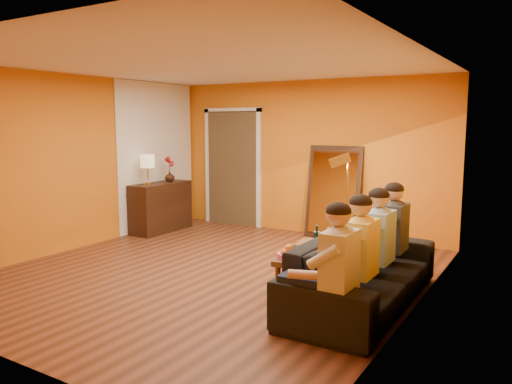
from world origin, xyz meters
The scene contains 27 objects.
room_shell centered at (0.00, 0.37, 1.30)m, with size 5.00×5.50×2.60m.
white_accent centered at (-2.48, 1.75, 1.30)m, with size 0.02×1.90×2.58m, color white.
doorway_recess centered at (-1.50, 2.83, 1.05)m, with size 1.06×0.30×2.10m, color #3F2D19.
door_jamb_left centered at (-2.07, 2.71, 1.05)m, with size 0.08×0.06×2.20m, color white.
door_jamb_right centered at (-0.93, 2.71, 1.05)m, with size 0.08×0.06×2.20m, color white.
door_header centered at (-1.50, 2.71, 2.12)m, with size 1.22×0.06×0.08m, color white.
mirror_frame centered at (0.55, 2.63, 0.76)m, with size 0.92×0.06×1.52m, color #321C10.
mirror_glass centered at (0.55, 2.59, 0.76)m, with size 0.78×0.02×1.36m, color white.
sideboard centered at (-2.24, 1.55, 0.42)m, with size 0.44×1.18×0.85m, color #321C10.
table_lamp centered at (-2.24, 1.25, 1.10)m, with size 0.24×0.24×0.51m, color beige, non-canonical shape.
sofa centered at (2.00, -0.06, 0.35)m, with size 0.94×2.42×0.71m, color black.
coffee_table centered at (1.32, 0.20, 0.21)m, with size 0.62×1.22×0.42m, color brown, non-canonical shape.
floor_lamp centered at (1.25, 1.42, 0.72)m, with size 0.30×0.24×1.44m, color gold, non-canonical shape.
dog centered at (1.50, 0.31, 0.34)m, with size 0.37×0.58×0.69m, color #9F8048, non-canonical shape.
person_far_left centered at (2.13, -1.06, 0.61)m, with size 0.70×0.44×1.22m, color beige, non-canonical shape.
person_mid_left centered at (2.13, -0.51, 0.61)m, with size 0.70×0.44×1.22m, color #EACD4E, non-canonical shape.
person_mid_right centered at (2.13, 0.04, 0.61)m, with size 0.70×0.44×1.22m, color #93BAE4, non-canonical shape.
person_far_right centered at (2.13, 0.59, 0.61)m, with size 0.70×0.44×1.22m, color #333338, non-canonical shape.
fruit_bowl centered at (1.22, -0.25, 0.50)m, with size 0.26×0.26×0.16m, color #CE4894, non-canonical shape.
wine_bottle centered at (1.37, 0.15, 0.58)m, with size 0.07×0.07×0.31m, color black.
tumbler centered at (1.44, 0.32, 0.46)m, with size 0.10×0.10×0.09m, color #B27F3F.
laptop centered at (1.50, 0.55, 0.43)m, with size 0.36×0.23×0.03m, color black.
book_lower centered at (1.14, 0.00, 0.43)m, with size 0.19×0.26×0.02m, color #321C10.
book_mid centered at (1.15, 0.01, 0.45)m, with size 0.19×0.27×0.02m, color #AF1425.
book_upper centered at (1.14, -0.01, 0.47)m, with size 0.16×0.21×0.02m, color black.
vase centered at (-2.24, 1.80, 0.94)m, with size 0.18×0.18×0.18m, color #321C10.
flowers centered at (-2.24, 1.80, 1.19)m, with size 0.17×0.17×0.45m, color #AF1425, non-canonical shape.
Camera 1 is at (3.66, -4.95, 1.88)m, focal length 35.00 mm.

